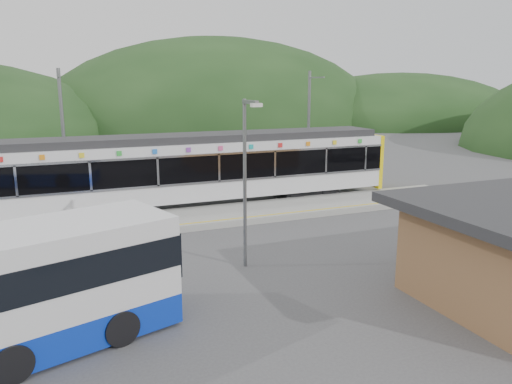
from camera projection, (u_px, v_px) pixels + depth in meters
name	position (u px, v px, depth m)	size (l,w,h in m)	color
ground	(257.00, 237.00, 20.79)	(120.00, 120.00, 0.00)	#4C4C4F
hills	(323.00, 198.00, 27.87)	(146.00, 149.00, 26.00)	#1E3D19
platform	(230.00, 214.00, 23.74)	(26.00, 3.20, 0.30)	#9E9E99
yellow_line	(240.00, 218.00, 22.53)	(26.00, 0.10, 0.01)	yellow
train	(201.00, 167.00, 25.54)	(20.44, 3.01, 3.74)	black
catenary_mast_west	(64.00, 136.00, 25.13)	(0.18, 1.80, 7.00)	slate
catenary_mast_east	(309.00, 127.00, 30.36)	(0.18, 1.80, 7.00)	slate
lamp_post	(246.00, 169.00, 16.61)	(0.36, 1.03, 5.76)	slate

